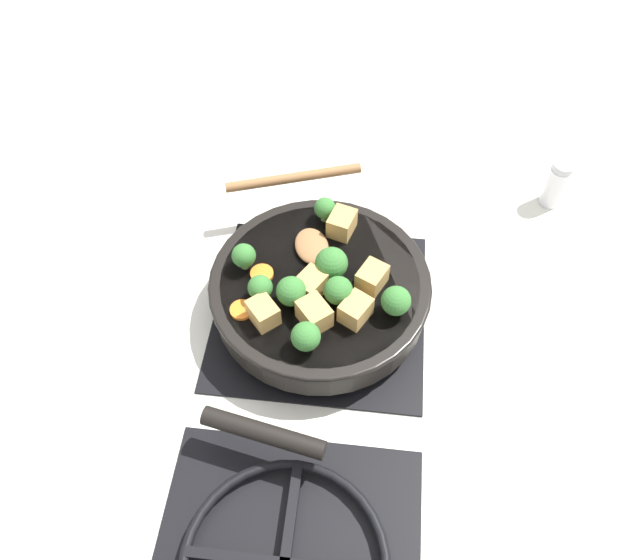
# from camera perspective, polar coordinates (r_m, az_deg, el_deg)

# --- Properties ---
(ground_plane) EXTENTS (2.40, 2.40, 0.00)m
(ground_plane) POSITION_cam_1_polar(r_m,az_deg,el_deg) (0.93, -0.00, -2.81)
(ground_plane) COLOR silver
(front_burner_grate) EXTENTS (0.31, 0.31, 0.03)m
(front_burner_grate) POSITION_cam_1_polar(r_m,az_deg,el_deg) (0.92, -0.00, -2.40)
(front_burner_grate) COLOR black
(front_burner_grate) RESTS_ON ground_plane
(skillet_pan) EXTENTS (0.31, 0.41, 0.05)m
(skillet_pan) POSITION_cam_1_polar(r_m,az_deg,el_deg) (0.89, -0.04, -0.96)
(skillet_pan) COLOR black
(skillet_pan) RESTS_ON front_burner_grate
(wooden_spoon) EXTENTS (0.21, 0.22, 0.02)m
(wooden_spoon) POSITION_cam_1_polar(r_m,az_deg,el_deg) (0.95, -1.71, 6.68)
(wooden_spoon) COLOR olive
(wooden_spoon) RESTS_ON skillet_pan
(tofu_cube_center_large) EXTENTS (0.05, 0.05, 0.03)m
(tofu_cube_center_large) POSITION_cam_1_polar(r_m,az_deg,el_deg) (0.82, -5.22, -2.98)
(tofu_cube_center_large) COLOR tan
(tofu_cube_center_large) RESTS_ON skillet_pan
(tofu_cube_near_handle) EXTENTS (0.05, 0.05, 0.03)m
(tofu_cube_near_handle) POSITION_cam_1_polar(r_m,az_deg,el_deg) (0.82, -0.60, -3.11)
(tofu_cube_near_handle) COLOR tan
(tofu_cube_near_handle) RESTS_ON skillet_pan
(tofu_cube_east_chunk) EXTENTS (0.04, 0.05, 0.03)m
(tofu_cube_east_chunk) POSITION_cam_1_polar(r_m,az_deg,el_deg) (0.92, 2.01, 5.20)
(tofu_cube_east_chunk) COLOR tan
(tofu_cube_east_chunk) RESTS_ON skillet_pan
(tofu_cube_west_chunk) EXTENTS (0.05, 0.05, 0.03)m
(tofu_cube_west_chunk) POSITION_cam_1_polar(r_m,az_deg,el_deg) (0.85, 4.75, -0.05)
(tofu_cube_west_chunk) COLOR tan
(tofu_cube_west_chunk) RESTS_ON skillet_pan
(tofu_cube_back_piece) EXTENTS (0.05, 0.05, 0.03)m
(tofu_cube_back_piece) POSITION_cam_1_polar(r_m,az_deg,el_deg) (0.85, -0.83, -0.44)
(tofu_cube_back_piece) COLOR tan
(tofu_cube_back_piece) RESTS_ON skillet_pan
(tofu_cube_front_piece) EXTENTS (0.05, 0.05, 0.03)m
(tofu_cube_front_piece) POSITION_cam_1_polar(r_m,az_deg,el_deg) (0.82, 3.27, -2.77)
(tofu_cube_front_piece) COLOR tan
(tofu_cube_front_piece) RESTS_ON skillet_pan
(broccoli_floret_near_spoon) EXTENTS (0.04, 0.04, 0.05)m
(broccoli_floret_near_spoon) POSITION_cam_1_polar(r_m,az_deg,el_deg) (0.83, -2.64, -1.06)
(broccoli_floret_near_spoon) COLOR #709956
(broccoli_floret_near_spoon) RESTS_ON skillet_pan
(broccoli_floret_center_top) EXTENTS (0.04, 0.04, 0.05)m
(broccoli_floret_center_top) POSITION_cam_1_polar(r_m,az_deg,el_deg) (0.82, 6.96, -1.92)
(broccoli_floret_center_top) COLOR #709956
(broccoli_floret_center_top) RESTS_ON skillet_pan
(broccoli_floret_east_rim) EXTENTS (0.03, 0.03, 0.04)m
(broccoli_floret_east_rim) POSITION_cam_1_polar(r_m,az_deg,el_deg) (0.84, -5.49, -0.70)
(broccoli_floret_east_rim) COLOR #709956
(broccoli_floret_east_rim) RESTS_ON skillet_pan
(broccoli_floret_west_rim) EXTENTS (0.04, 0.04, 0.05)m
(broccoli_floret_west_rim) POSITION_cam_1_polar(r_m,az_deg,el_deg) (0.83, 1.68, -0.99)
(broccoli_floret_west_rim) COLOR #709956
(broccoli_floret_west_rim) RESTS_ON skillet_pan
(broccoli_floret_north_edge) EXTENTS (0.03, 0.03, 0.04)m
(broccoli_floret_north_edge) POSITION_cam_1_polar(r_m,az_deg,el_deg) (0.87, -6.98, 2.20)
(broccoli_floret_north_edge) COLOR #709956
(broccoli_floret_north_edge) RESTS_ON skillet_pan
(broccoli_floret_south_cluster) EXTENTS (0.03, 0.03, 0.04)m
(broccoli_floret_south_cluster) POSITION_cam_1_polar(r_m,az_deg,el_deg) (0.93, 0.46, 6.55)
(broccoli_floret_south_cluster) COLOR #709956
(broccoli_floret_south_cluster) RESTS_ON skillet_pan
(broccoli_floret_mid_floret) EXTENTS (0.05, 0.05, 0.05)m
(broccoli_floret_mid_floret) POSITION_cam_1_polar(r_m,az_deg,el_deg) (0.85, 1.06, 1.52)
(broccoli_floret_mid_floret) COLOR #709956
(broccoli_floret_mid_floret) RESTS_ON skillet_pan
(broccoli_floret_small_inner) EXTENTS (0.04, 0.04, 0.05)m
(broccoli_floret_small_inner) POSITION_cam_1_polar(r_m,az_deg,el_deg) (0.79, -1.31, -5.21)
(broccoli_floret_small_inner) COLOR #709956
(broccoli_floret_small_inner) RESTS_ON skillet_pan
(carrot_slice_orange_thin) EXTENTS (0.03, 0.03, 0.01)m
(carrot_slice_orange_thin) POSITION_cam_1_polar(r_m,az_deg,el_deg) (0.88, -5.37, 0.41)
(carrot_slice_orange_thin) COLOR orange
(carrot_slice_orange_thin) RESTS_ON skillet_pan
(carrot_slice_near_center) EXTENTS (0.03, 0.03, 0.01)m
(carrot_slice_near_center) POSITION_cam_1_polar(r_m,az_deg,el_deg) (0.85, -7.18, -2.73)
(carrot_slice_near_center) COLOR orange
(carrot_slice_near_center) RESTS_ON skillet_pan
(salt_shaker) EXTENTS (0.04, 0.04, 0.09)m
(salt_shaker) POSITION_cam_1_polar(r_m,az_deg,el_deg) (1.12, 20.78, 8.21)
(salt_shaker) COLOR white
(salt_shaker) RESTS_ON ground_plane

